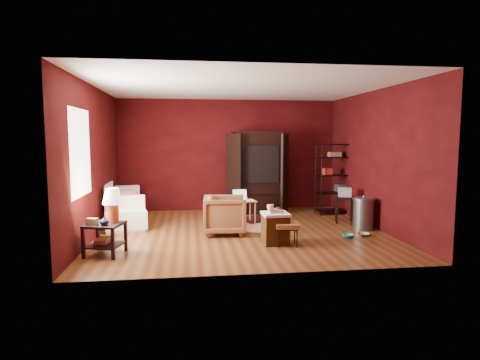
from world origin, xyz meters
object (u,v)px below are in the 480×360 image
object	(u,v)px
laptop_desk	(242,203)
tv_armoire	(257,171)
side_table	(109,215)
wire_shelving	(335,176)
hamper	(275,228)
sofa	(124,204)
armchair	(225,213)

from	to	relation	value
laptop_desk	tv_armoire	distance (m)	1.43
side_table	tv_armoire	distance (m)	4.38
laptop_desk	wire_shelving	xyz separation A→B (m)	(2.36, 0.76, 0.49)
hamper	tv_armoire	world-z (taller)	tv_armoire
hamper	tv_armoire	bearing A→B (deg)	86.62
laptop_desk	wire_shelving	world-z (taller)	wire_shelving
sofa	wire_shelving	bearing A→B (deg)	-96.81
hamper	side_table	bearing A→B (deg)	-174.08
laptop_desk	wire_shelving	distance (m)	2.53
laptop_desk	tv_armoire	bearing A→B (deg)	55.10
wire_shelving	laptop_desk	bearing A→B (deg)	-167.15
armchair	side_table	bearing A→B (deg)	123.88
hamper	wire_shelving	world-z (taller)	wire_shelving
armchair	wire_shelving	world-z (taller)	wire_shelving
side_table	laptop_desk	world-z (taller)	side_table
tv_armoire	wire_shelving	xyz separation A→B (m)	(1.83, -0.43, -0.10)
laptop_desk	wire_shelving	bearing A→B (deg)	7.12
side_table	tv_armoire	size ratio (longest dim) A/B	0.53
armchair	wire_shelving	distance (m)	3.31
armchair	wire_shelving	xyz separation A→B (m)	(2.80, 1.68, 0.53)
side_table	wire_shelving	distance (m)	5.52
hamper	laptop_desk	bearing A→B (deg)	101.43
sofa	tv_armoire	world-z (taller)	tv_armoire
armchair	laptop_desk	xyz separation A→B (m)	(0.44, 0.92, 0.04)
sofa	laptop_desk	xyz separation A→B (m)	(2.53, -0.38, 0.04)
armchair	wire_shelving	bearing A→B (deg)	-55.50
sofa	hamper	size ratio (longest dim) A/B	3.28
side_table	tv_armoire	bearing A→B (deg)	48.10
sofa	hamper	world-z (taller)	sofa
side_table	laptop_desk	xyz separation A→B (m)	(2.38, 2.05, -0.19)
sofa	armchair	distance (m)	2.46
sofa	armchair	xyz separation A→B (m)	(2.09, -1.30, -0.00)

